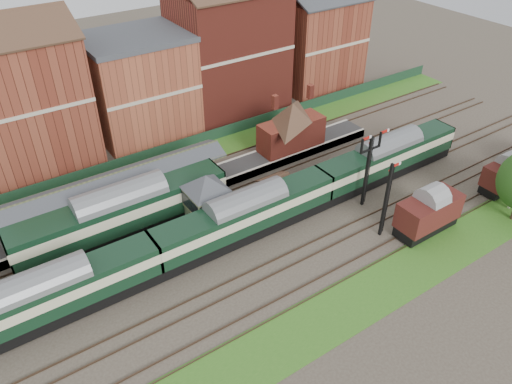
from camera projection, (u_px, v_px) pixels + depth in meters
ground at (253, 233)px, 48.10m from camera, size 160.00×160.00×0.00m
grass_back at (178, 161)px, 58.91m from camera, size 90.00×4.50×0.06m
grass_front at (336, 312)px, 39.96m from camera, size 90.00×5.00×0.06m
fence at (169, 148)px, 59.85m from camera, size 90.00×0.12×1.50m
platform at (161, 197)px, 52.11m from camera, size 55.00×3.40×1.00m
signal_box at (207, 200)px, 47.08m from camera, size 5.40×5.40×6.00m
brick_hut at (275, 190)px, 51.90m from camera, size 3.20×2.64×2.94m
station_building at (292, 125)px, 57.92m from camera, size 8.10×8.10×5.90m
canopy at (98, 183)px, 47.01m from camera, size 26.00×3.89×4.08m
semaphore_bracket at (368, 167)px, 49.26m from camera, size 3.60×0.25×8.18m
semaphore_siding at (386, 199)px, 45.56m from camera, size 1.23×0.25×8.00m
town_backdrop at (138, 81)px, 60.90m from camera, size 69.00×10.00×16.00m
dmu_train at (246, 215)px, 46.34m from camera, size 55.72×2.93×4.28m
platform_railcar at (123, 213)px, 46.25m from camera, size 20.52×3.23×4.73m
goods_van_a at (429, 212)px, 47.15m from camera, size 6.50×2.82×3.94m
goods_van_b at (506, 174)px, 53.02m from camera, size 5.70×2.47×3.46m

